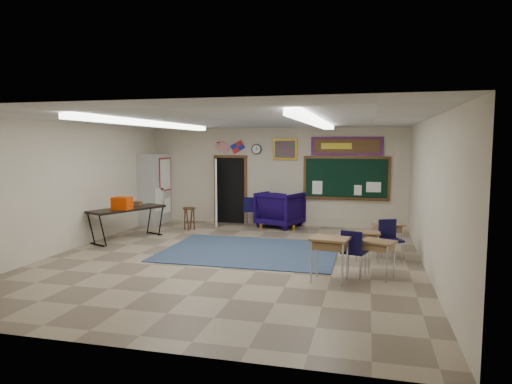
% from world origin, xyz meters
% --- Properties ---
extents(floor, '(9.00, 9.00, 0.00)m').
position_xyz_m(floor, '(0.00, 0.00, 0.00)').
color(floor, gray).
rests_on(floor, ground).
extents(back_wall, '(8.00, 0.04, 3.00)m').
position_xyz_m(back_wall, '(0.00, 4.50, 1.50)').
color(back_wall, beige).
rests_on(back_wall, floor).
extents(front_wall, '(8.00, 0.04, 3.00)m').
position_xyz_m(front_wall, '(0.00, -4.50, 1.50)').
color(front_wall, beige).
rests_on(front_wall, floor).
extents(left_wall, '(0.04, 9.00, 3.00)m').
position_xyz_m(left_wall, '(-4.00, 0.00, 1.50)').
color(left_wall, beige).
rests_on(left_wall, floor).
extents(right_wall, '(0.04, 9.00, 3.00)m').
position_xyz_m(right_wall, '(4.00, 0.00, 1.50)').
color(right_wall, beige).
rests_on(right_wall, floor).
extents(ceiling, '(8.00, 9.00, 0.04)m').
position_xyz_m(ceiling, '(0.00, 0.00, 3.00)').
color(ceiling, silver).
rests_on(ceiling, back_wall).
extents(area_rug, '(4.00, 3.00, 0.02)m').
position_xyz_m(area_rug, '(0.20, 0.80, 0.01)').
color(area_rug, '#2D3F56').
rests_on(area_rug, floor).
extents(fluorescent_strips, '(3.86, 6.00, 0.10)m').
position_xyz_m(fluorescent_strips, '(0.00, 0.00, 2.94)').
color(fluorescent_strips, white).
rests_on(fluorescent_strips, ceiling).
extents(doorway, '(1.10, 0.89, 2.16)m').
position_xyz_m(doorway, '(-1.50, 4.35, 1.06)').
color(doorway, black).
rests_on(doorway, back_wall).
extents(chalkboard, '(2.55, 0.14, 1.30)m').
position_xyz_m(chalkboard, '(2.20, 4.46, 1.46)').
color(chalkboard, brown).
rests_on(chalkboard, back_wall).
extents(bulletin_board, '(2.10, 0.05, 0.55)m').
position_xyz_m(bulletin_board, '(2.20, 4.47, 2.45)').
color(bulletin_board, '#A80E10').
rests_on(bulletin_board, back_wall).
extents(framed_art_print, '(0.75, 0.05, 0.65)m').
position_xyz_m(framed_art_print, '(0.35, 4.47, 2.35)').
color(framed_art_print, '#AB8221').
rests_on(framed_art_print, back_wall).
extents(wall_clock, '(0.32, 0.05, 0.32)m').
position_xyz_m(wall_clock, '(-0.55, 4.47, 2.35)').
color(wall_clock, black).
rests_on(wall_clock, back_wall).
extents(wall_flags, '(1.16, 0.06, 0.70)m').
position_xyz_m(wall_flags, '(-1.40, 4.44, 2.48)').
color(wall_flags, red).
rests_on(wall_flags, back_wall).
extents(storage_cabinet, '(0.59, 1.25, 2.20)m').
position_xyz_m(storage_cabinet, '(-3.71, 3.85, 1.10)').
color(storage_cabinet, '#ACACA7').
rests_on(storage_cabinet, floor).
extents(wingback_armchair, '(1.50, 1.52, 1.09)m').
position_xyz_m(wingback_armchair, '(0.27, 4.15, 0.54)').
color(wingback_armchair, '#0F0534').
rests_on(wingback_armchair, floor).
extents(student_chair_reading, '(0.50, 0.50, 0.91)m').
position_xyz_m(student_chair_reading, '(-0.62, 4.09, 0.45)').
color(student_chair_reading, black).
rests_on(student_chair_reading, floor).
extents(student_chair_desk_a, '(0.55, 0.55, 0.90)m').
position_xyz_m(student_chair_desk_a, '(2.62, -0.66, 0.45)').
color(student_chair_desk_a, black).
rests_on(student_chair_desk_a, floor).
extents(student_chair_desk_b, '(0.58, 0.58, 0.88)m').
position_xyz_m(student_chair_desk_b, '(3.35, 0.64, 0.44)').
color(student_chair_desk_b, black).
rests_on(student_chair_desk_b, floor).
extents(student_desk_front_left, '(0.55, 0.42, 0.63)m').
position_xyz_m(student_desk_front_left, '(2.86, 0.59, 0.35)').
color(student_desk_front_left, '#966B45').
rests_on(student_desk_front_left, floor).
extents(student_desk_front_right, '(0.75, 0.69, 0.73)m').
position_xyz_m(student_desk_front_right, '(3.30, 1.16, 0.41)').
color(student_desk_front_right, '#966B45').
rests_on(student_desk_front_right, floor).
extents(student_desk_back_left, '(0.75, 0.61, 0.82)m').
position_xyz_m(student_desk_back_left, '(2.20, -1.14, 0.46)').
color(student_desk_back_left, '#966B45').
rests_on(student_desk_back_left, floor).
extents(student_desk_back_right, '(0.73, 0.65, 0.72)m').
position_xyz_m(student_desk_back_right, '(3.05, -0.69, 0.40)').
color(student_desk_back_right, '#966B45').
rests_on(student_desk_back_right, floor).
extents(folding_table, '(1.46, 2.13, 1.16)m').
position_xyz_m(folding_table, '(-3.26, 1.32, 0.46)').
color(folding_table, black).
rests_on(folding_table, floor).
extents(wooden_stool, '(0.37, 0.37, 0.66)m').
position_xyz_m(wooden_stool, '(-2.23, 3.04, 0.34)').
color(wooden_stool, '#4A2A16').
rests_on(wooden_stool, floor).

